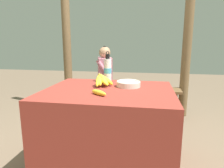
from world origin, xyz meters
name	(u,v)px	position (x,y,z in m)	size (l,w,h in m)	color
ground_plane	(109,164)	(0.00, 0.00, 0.00)	(12.00, 12.00, 0.00)	#75604C
market_counter	(109,128)	(0.00, 0.00, 0.37)	(1.14, 0.93, 0.74)	maroon
banana_bunch_ripe	(103,79)	(-0.08, 0.13, 0.81)	(0.18, 0.29, 0.14)	#4C381E
serving_bowl	(128,84)	(0.16, 0.15, 0.77)	(0.23, 0.23, 0.06)	silver
water_bottle	(108,70)	(-0.07, 0.33, 0.87)	(0.08, 0.08, 0.32)	white
loose_banana_front	(99,93)	(-0.04, -0.21, 0.76)	(0.16, 0.14, 0.04)	yellow
wooden_bench	(122,92)	(-0.04, 1.34, 0.39)	(1.78, 0.32, 0.46)	brown
seated_vendor	(102,76)	(-0.36, 1.29, 0.64)	(0.46, 0.43, 1.10)	#473828
banana_bunch_green	(156,85)	(0.48, 1.34, 0.52)	(0.17, 0.25, 0.12)	#4C381E
support_post_near	(66,33)	(-1.00, 1.50, 1.30)	(0.14, 0.14, 2.60)	brown
support_post_far	(188,33)	(0.92, 1.50, 1.30)	(0.14, 0.14, 2.60)	brown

